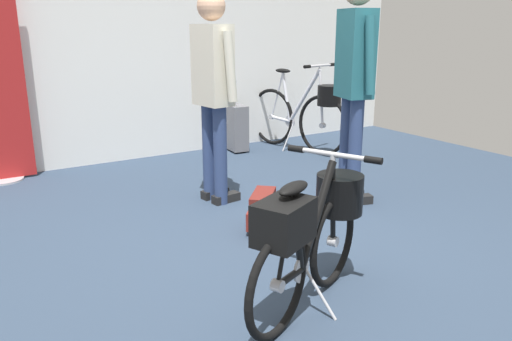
# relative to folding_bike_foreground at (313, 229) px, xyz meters

# --- Properties ---
(ground_plane) EXTENTS (7.34, 7.34, 0.00)m
(ground_plane) POSITION_rel_folding_bike_foreground_xyz_m (0.18, 0.57, -0.42)
(ground_plane) COLOR #2D3D51
(back_wall) EXTENTS (7.34, 0.10, 2.81)m
(back_wall) POSITION_rel_folding_bike_foreground_xyz_m (0.18, 3.49, 0.98)
(back_wall) COLOR white
(back_wall) RESTS_ON ground_plane
(folding_bike_foreground) EXTENTS (1.04, 0.61, 0.79)m
(folding_bike_foreground) POSITION_rel_folding_bike_foreground_xyz_m (0.00, 0.00, 0.00)
(folding_bike_foreground) COLOR black
(folding_bike_foreground) RESTS_ON ground_plane
(display_bike_left) EXTENTS (0.53, 1.45, 1.02)m
(display_bike_left) POSITION_rel_folding_bike_foreground_xyz_m (2.02, 2.74, 0.04)
(display_bike_left) COLOR black
(display_bike_left) RESTS_ON ground_plane
(visitor_near_wall) EXTENTS (0.30, 0.53, 1.67)m
(visitor_near_wall) POSITION_rel_folding_bike_foreground_xyz_m (0.33, 1.72, 0.54)
(visitor_near_wall) COLOR navy
(visitor_near_wall) RESTS_ON ground_plane
(visitor_browsing) EXTENTS (0.34, 0.52, 1.80)m
(visitor_browsing) POSITION_rel_folding_bike_foreground_xyz_m (1.27, 1.12, 0.63)
(visitor_browsing) COLOR navy
(visitor_browsing) RESTS_ON ground_plane
(rolling_suitcase) EXTENTS (0.21, 0.37, 0.83)m
(rolling_suitcase) POSITION_rel_folding_bike_foreground_xyz_m (1.36, 3.18, -0.14)
(rolling_suitcase) COLOR slate
(rolling_suitcase) RESTS_ON ground_plane
(backpack_on_floor) EXTENTS (0.32, 0.33, 0.30)m
(backpack_on_floor) POSITION_rel_folding_bike_foreground_xyz_m (0.30, 0.95, -0.28)
(backpack_on_floor) COLOR maroon
(backpack_on_floor) RESTS_ON ground_plane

